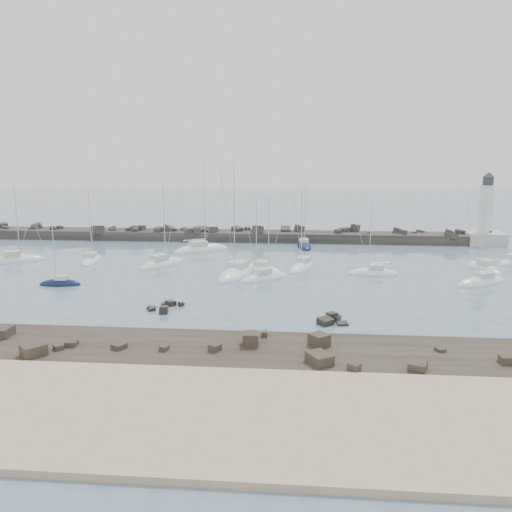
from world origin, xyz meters
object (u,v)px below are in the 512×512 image
(sailboat_5, at_px, (260,270))
(sailboat_6, at_px, (303,268))
(sailboat_4, at_px, (201,250))
(lighthouse, at_px, (484,228))
(sailboat_0, at_px, (16,261))
(sailboat_1, at_px, (92,261))
(sailboat_3, at_px, (162,265))
(sailboat_8, at_px, (304,247))
(sailboat_12, at_px, (512,262))
(sailboat_10, at_px, (483,269))
(sailboat_13, at_px, (237,274))
(sailboat_9, at_px, (373,274))
(sailboat_11, at_px, (481,283))
(sailboat_2, at_px, (60,284))
(sailboat_7, at_px, (265,278))

(sailboat_5, relative_size, sailboat_6, 0.91)
(sailboat_4, xyz_separation_m, sailboat_6, (18.29, -12.81, 0.01))
(lighthouse, relative_size, sailboat_0, 1.05)
(sailboat_0, relative_size, sailboat_1, 1.08)
(sailboat_3, height_order, sailboat_8, sailboat_3)
(sailboat_0, relative_size, sailboat_12, 1.25)
(lighthouse, xyz_separation_m, sailboat_12, (-1.84, -18.31, -2.95))
(sailboat_10, bearing_deg, sailboat_13, -170.65)
(sailboat_4, xyz_separation_m, sailboat_13, (8.81, -17.83, 0.01))
(sailboat_9, height_order, sailboat_11, sailboat_11)
(sailboat_2, distance_m, sailboat_11, 56.81)
(sailboat_10, height_order, sailboat_13, sailboat_13)
(sailboat_8, distance_m, sailboat_11, 34.40)
(sailboat_1, height_order, sailboat_9, sailboat_1)
(sailboat_2, bearing_deg, sailboat_11, 5.66)
(sailboat_0, bearing_deg, sailboat_5, -4.73)
(sailboat_10, bearing_deg, sailboat_6, -177.84)
(sailboat_8, relative_size, sailboat_13, 0.71)
(sailboat_0, bearing_deg, sailboat_10, -0.00)
(sailboat_9, distance_m, sailboat_13, 19.78)
(sailboat_3, distance_m, sailboat_13, 13.56)
(sailboat_5, bearing_deg, sailboat_4, 128.20)
(sailboat_10, bearing_deg, sailboat_9, -166.37)
(sailboat_10, bearing_deg, sailboat_2, -167.05)
(sailboat_3, bearing_deg, sailboat_5, -8.96)
(sailboat_1, xyz_separation_m, sailboat_2, (1.98, -15.05, 0.00))
(sailboat_3, bearing_deg, lighthouse, 23.32)
(sailboat_2, relative_size, sailboat_6, 0.68)
(lighthouse, height_order, sailboat_3, lighthouse)
(sailboat_6, xyz_separation_m, sailboat_8, (0.42, 17.87, -0.02))
(sailboat_9, xyz_separation_m, sailboat_11, (13.88, -4.00, -0.00))
(lighthouse, bearing_deg, sailboat_4, -167.29)
(sailboat_4, xyz_separation_m, sailboat_8, (18.71, 5.06, -0.01))
(sailboat_12, bearing_deg, sailboat_0, -176.01)
(sailboat_12, bearing_deg, sailboat_13, -164.87)
(sailboat_11, xyz_separation_m, sailboat_12, (9.51, 13.72, 0.01))
(sailboat_4, distance_m, sailboat_5, 19.22)
(sailboat_7, bearing_deg, sailboat_12, 19.53)
(sailboat_2, distance_m, sailboat_13, 24.22)
(sailboat_8, distance_m, sailboat_13, 24.94)
(sailboat_0, xyz_separation_m, sailboat_3, (24.61, -0.86, 0.00))
(sailboat_0, relative_size, sailboat_11, 1.04)
(sailboat_8, height_order, sailboat_12, sailboat_8)
(lighthouse, xyz_separation_m, sailboat_1, (-69.87, -22.58, -2.96))
(sailboat_13, bearing_deg, sailboat_0, 170.75)
(sailboat_1, distance_m, sailboat_4, 19.23)
(sailboat_3, relative_size, sailboat_5, 1.14)
(sailboat_4, bearing_deg, sailboat_0, -157.41)
(lighthouse, distance_m, sailboat_1, 73.49)
(sailboat_10, xyz_separation_m, sailboat_12, (6.38, 5.60, -0.01))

